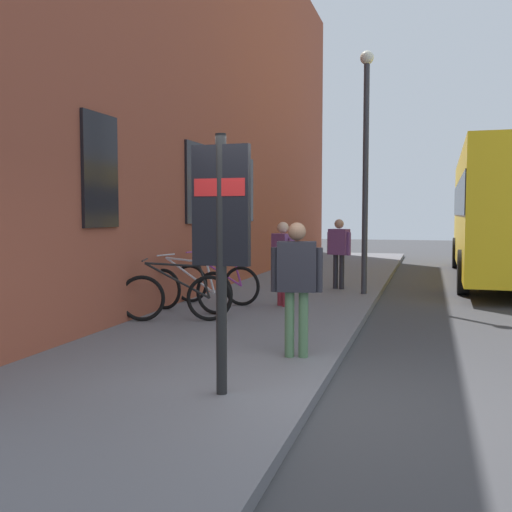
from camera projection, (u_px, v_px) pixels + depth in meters
ground at (428, 310)px, 11.06m from camera, size 60.00×60.00×0.00m
sidewalk_pavement at (305, 288)px, 13.74m from camera, size 24.00×3.50×0.12m
station_facade at (235, 90)px, 14.92m from camera, size 22.00×0.65×9.85m
bicycle_beside_lamp at (176, 296)px, 9.20m from camera, size 0.67×1.70×0.97m
bicycle_end_of_row at (189, 289)px, 10.07m from camera, size 0.57×1.74×0.97m
bicycle_by_door at (216, 283)px, 10.95m from camera, size 0.48×1.77×0.97m
transit_info_sign at (221, 222)px, 5.40m from camera, size 0.11×0.55×2.40m
city_bus at (508, 209)px, 15.84m from camera, size 10.55×2.80×3.35m
pedestrian_by_facade at (297, 275)px, 6.85m from camera, size 0.31×0.59×1.58m
pedestrian_crossing_street at (283, 255)px, 10.67m from camera, size 0.46×0.47×1.53m
pedestrian_near_bus at (339, 246)px, 13.14m from camera, size 0.38×0.56×1.55m
street_lamp at (366, 151)px, 12.17m from camera, size 0.28×0.28×4.99m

